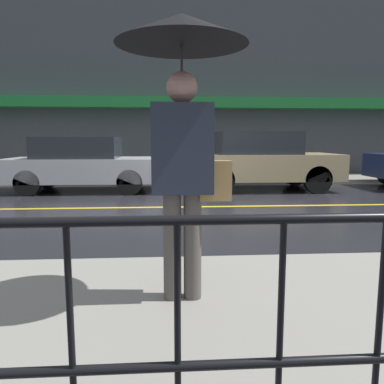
% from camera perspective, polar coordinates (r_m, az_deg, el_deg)
% --- Properties ---
extents(ground_plane, '(80.00, 80.00, 0.00)m').
position_cam_1_polar(ground_plane, '(7.64, 1.91, -2.27)').
color(ground_plane, black).
extents(sidewalk_near, '(28.00, 2.84, 0.13)m').
position_cam_1_polar(sidewalk_near, '(2.82, 12.97, -19.46)').
color(sidewalk_near, gray).
rests_on(sidewalk_near, ground_plane).
extents(sidewalk_far, '(28.00, 2.06, 0.13)m').
position_cam_1_polar(sidewalk_far, '(12.27, -0.30, 1.93)').
color(sidewalk_far, gray).
rests_on(sidewalk_far, ground_plane).
extents(lane_marking, '(25.20, 0.12, 0.01)m').
position_cam_1_polar(lane_marking, '(7.63, 1.91, -2.24)').
color(lane_marking, gold).
rests_on(lane_marking, ground_plane).
extents(building_storefront, '(28.00, 0.85, 6.46)m').
position_cam_1_polar(building_storefront, '(13.48, -0.62, 15.80)').
color(building_storefront, '#383D42').
rests_on(building_storefront, ground_plane).
extents(railing_foreground, '(12.00, 0.04, 0.97)m').
position_cam_1_polar(railing_foreground, '(1.56, 26.75, -15.89)').
color(railing_foreground, black).
rests_on(railing_foreground, sidewalk_near).
extents(pedestrian, '(0.96, 0.96, 2.11)m').
position_cam_1_polar(pedestrian, '(2.81, -1.42, 15.73)').
color(pedestrian, '#4C4742').
rests_on(pedestrian, sidewalk_near).
extents(car_silver, '(3.97, 1.75, 1.43)m').
position_cam_1_polar(car_silver, '(10.30, -16.22, 4.13)').
color(car_silver, '#B2B5BA').
rests_on(car_silver, ground_plane).
extents(car_tan, '(4.00, 1.92, 1.57)m').
position_cam_1_polar(car_tan, '(10.37, 10.29, 4.76)').
color(car_tan, tan).
rests_on(car_tan, ground_plane).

